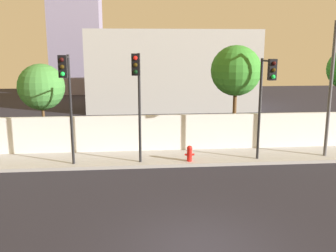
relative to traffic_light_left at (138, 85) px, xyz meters
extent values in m
plane|color=#22212A|center=(1.54, -7.09, -3.70)|extent=(80.00, 80.00, 0.00)
cube|color=#9E9E9E|center=(1.54, 1.11, -3.62)|extent=(36.00, 2.40, 0.15)
cube|color=silver|center=(1.54, 2.40, -2.65)|extent=(36.00, 0.18, 1.80)
cylinder|color=black|center=(0.07, 0.46, -1.10)|extent=(0.12, 0.12, 4.90)
cylinder|color=black|center=(0.01, 0.04, 1.25)|extent=(0.22, 0.86, 0.08)
cube|color=black|center=(-0.06, -0.39, 0.90)|extent=(0.37, 0.25, 0.90)
sphere|color=red|center=(-0.08, -0.51, 1.17)|extent=(0.18, 0.18, 0.18)
sphere|color=#33260A|center=(-0.08, -0.51, 0.89)|extent=(0.18, 0.18, 0.18)
sphere|color=black|center=(-0.08, -0.51, 0.61)|extent=(0.18, 0.18, 0.18)
cylinder|color=black|center=(5.56, 0.46, -1.22)|extent=(0.12, 0.12, 4.66)
cylinder|color=black|center=(5.63, -0.02, 1.01)|extent=(0.22, 0.96, 0.08)
cube|color=black|center=(5.70, -0.49, 0.66)|extent=(0.37, 0.25, 0.90)
sphere|color=black|center=(5.72, -0.61, 0.93)|extent=(0.18, 0.18, 0.18)
sphere|color=#33260A|center=(5.72, -0.61, 0.65)|extent=(0.18, 0.18, 0.18)
sphere|color=#19F24C|center=(5.72, -0.61, 0.37)|extent=(0.18, 0.18, 0.18)
cylinder|color=black|center=(-2.93, 0.46, -1.13)|extent=(0.12, 0.12, 4.84)
cylinder|color=black|center=(-2.96, -0.04, 1.20)|extent=(0.14, 1.00, 0.08)
cube|color=black|center=(-2.99, -0.53, 0.85)|extent=(0.35, 0.22, 0.90)
sphere|color=black|center=(-3.00, -0.65, 1.12)|extent=(0.18, 0.18, 0.18)
sphere|color=#33260A|center=(-3.00, -0.65, 0.84)|extent=(0.18, 0.18, 0.18)
sphere|color=#19F24C|center=(-3.00, -0.65, 0.56)|extent=(0.18, 0.18, 0.18)
cylinder|color=#4C4C51|center=(8.98, 0.66, -0.38)|extent=(0.16, 0.16, 6.33)
cylinder|color=red|center=(2.33, 0.36, -3.26)|extent=(0.24, 0.24, 0.57)
sphere|color=red|center=(2.33, 0.36, -2.94)|extent=(0.26, 0.26, 0.26)
cylinder|color=red|center=(2.16, 0.36, -3.24)|extent=(0.10, 0.09, 0.09)
cylinder|color=red|center=(2.50, 0.36, -3.24)|extent=(0.10, 0.09, 0.09)
cylinder|color=brown|center=(-4.91, 3.79, -2.39)|extent=(0.15, 0.15, 2.61)
sphere|color=#3D7D36|center=(-4.91, 3.79, -0.43)|extent=(2.39, 2.39, 2.39)
cylinder|color=brown|center=(5.30, 3.79, -2.05)|extent=(0.21, 0.21, 3.30)
sphere|color=#34812A|center=(5.30, 3.79, 0.34)|extent=(2.70, 2.70, 2.70)
cube|color=#ABABAB|center=(3.11, 16.40, -0.40)|extent=(14.05, 6.00, 6.59)
camera|label=1|loc=(-0.17, -16.25, 1.70)|focal=40.62mm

